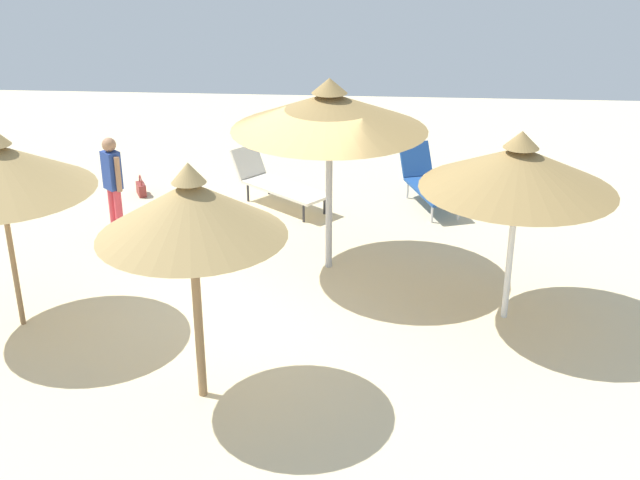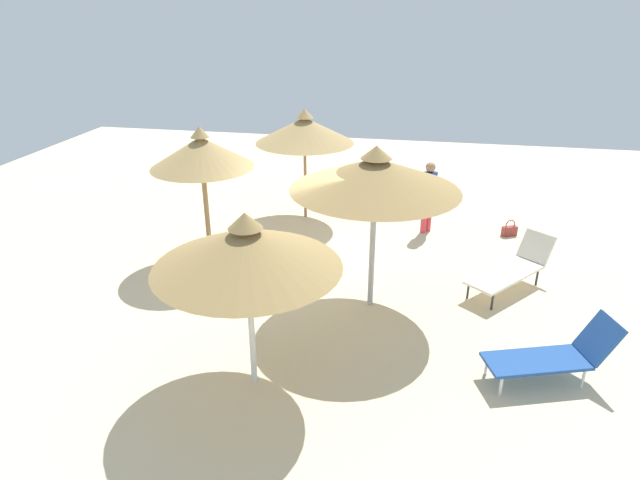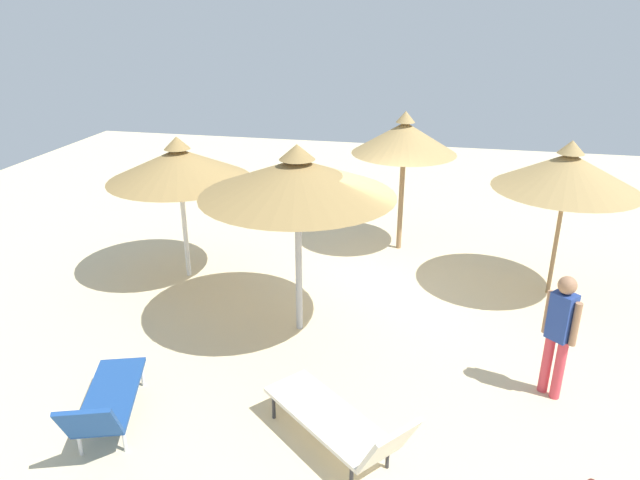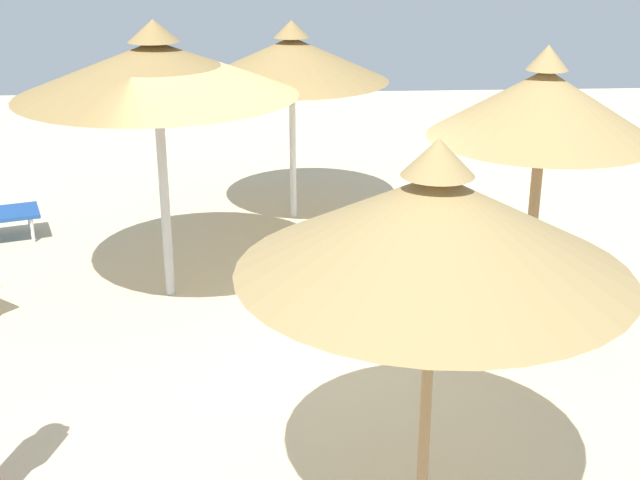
% 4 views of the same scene
% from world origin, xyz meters
% --- Properties ---
extents(ground, '(24.00, 24.00, 0.10)m').
position_xyz_m(ground, '(0.00, 0.00, -0.05)').
color(ground, beige).
extents(parasol_umbrella_front, '(2.39, 2.39, 2.75)m').
position_xyz_m(parasol_umbrella_front, '(-0.98, 3.27, 2.23)').
color(parasol_umbrella_front, olive).
rests_on(parasol_umbrella_front, ground).
extents(parasol_umbrella_far_left, '(2.54, 2.54, 2.65)m').
position_xyz_m(parasol_umbrella_far_left, '(-0.33, -3.28, 2.16)').
color(parasol_umbrella_far_left, white).
rests_on(parasol_umbrella_far_left, ground).
extents(parasol_umbrella_near_left, '(2.87, 2.87, 2.96)m').
position_xyz_m(parasol_umbrella_near_left, '(1.10, -0.76, 2.47)').
color(parasol_umbrella_near_left, '#B2B2B7').
rests_on(parasol_umbrella_near_left, ground).
extents(parasol_umbrella_back, '(2.07, 2.07, 2.86)m').
position_xyz_m(parasol_umbrella_back, '(-2.47, 0.49, 2.33)').
color(parasol_umbrella_back, olive).
rests_on(parasol_umbrella_back, ground).
extents(lounge_chair_near_right, '(1.93, 1.15, 0.96)m').
position_xyz_m(lounge_chair_near_right, '(3.93, -2.41, 0.43)').
color(lounge_chair_near_right, '#1E478C').
rests_on(lounge_chair_near_right, ground).
extents(lounge_chair_edge, '(1.79, 1.96, 0.92)m').
position_xyz_m(lounge_chair_edge, '(3.70, 0.36, 0.43)').
color(lounge_chair_edge, silver).
rests_on(lounge_chair_edge, ground).
extents(person_standing_center, '(0.35, 0.37, 1.72)m').
position_xyz_m(person_standing_center, '(2.05, 2.86, 0.99)').
color(person_standing_center, '#D83F4C').
rests_on(person_standing_center, ground).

